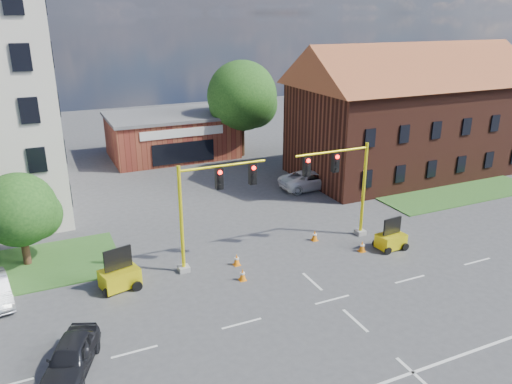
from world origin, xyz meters
TOP-DOWN VIEW (x-y plane):
  - ground at (0.00, 0.00)m, footprint 120.00×120.00m
  - grass_verge_ne at (18.00, 9.00)m, footprint 14.00×4.00m
  - lane_markings at (0.00, -3.00)m, footprint 60.00×36.00m
  - brick_shop at (0.00, 29.98)m, footprint 12.40×8.40m
  - townhouse_row at (18.00, 16.00)m, footprint 21.00×11.00m
  - tree_large at (6.85, 27.08)m, footprint 7.22×6.88m
  - tree_nw_front at (-13.79, 10.58)m, footprint 4.38×4.17m
  - signal_mast_west at (-4.36, 6.00)m, footprint 5.30×0.60m
  - signal_mast_east at (4.36, 6.00)m, footprint 5.30×0.60m
  - trailer_west at (-9.58, 5.65)m, footprint 2.19×1.72m
  - trailer_east at (6.46, 3.52)m, footprint 1.79×1.27m
  - cone_a at (-3.39, 3.70)m, footprint 0.40×0.40m
  - cone_b at (-3.01, 5.44)m, footprint 0.40×0.40m
  - cone_c at (4.61, 3.89)m, footprint 0.40×0.40m
  - cone_d at (2.78, 6.45)m, footprint 0.40×0.40m
  - pickup_white at (7.74, 15.35)m, footprint 5.38×2.49m
  - sedan_dark at (-12.52, -0.15)m, footprint 2.98×4.29m

SIDE VIEW (x-z plane):
  - ground at x=0.00m, z-range 0.00..0.00m
  - lane_markings at x=0.00m, z-range 0.00..0.01m
  - grass_verge_ne at x=18.00m, z-range 0.00..0.08m
  - cone_a at x=-3.39m, z-range -0.01..0.69m
  - cone_b at x=-3.01m, z-range -0.01..0.69m
  - cone_c at x=4.61m, z-range -0.01..0.69m
  - cone_d at x=2.78m, z-range -0.01..0.69m
  - trailer_east at x=6.46m, z-range -0.36..1.57m
  - sedan_dark at x=-12.52m, z-range 0.00..1.35m
  - trailer_west at x=-9.58m, z-range -0.41..1.79m
  - pickup_white at x=7.74m, z-range 0.00..1.49m
  - brick_shop at x=0.00m, z-range 0.01..4.31m
  - tree_nw_front at x=-13.79m, z-range 0.52..6.03m
  - signal_mast_west at x=-4.36m, z-range 0.82..7.02m
  - signal_mast_east at x=4.36m, z-range 0.82..7.02m
  - tree_large at x=6.85m, z-range 1.06..10.58m
  - townhouse_row at x=18.00m, z-range 0.18..11.68m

